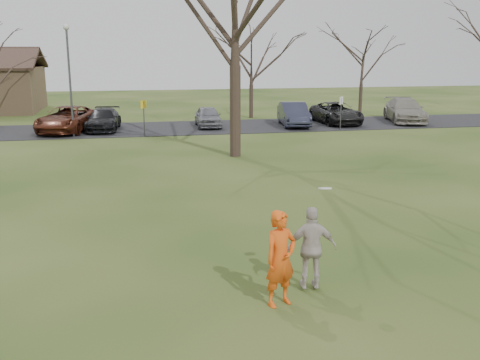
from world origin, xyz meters
name	(u,v)px	position (x,y,z in m)	size (l,w,h in m)	color
ground	(279,296)	(0.00, 0.00, 0.00)	(120.00, 120.00, 0.00)	#1E380F
parking_strip	(175,128)	(0.00, 25.00, 0.02)	(62.00, 6.50, 0.04)	black
player_defender	(281,259)	(-0.08, -0.35, 0.96)	(0.70, 0.46, 1.91)	#E35112
car_2	(68,119)	(-6.51, 24.56, 0.80)	(2.53, 5.48, 1.52)	#522213
car_3	(104,120)	(-4.40, 24.80, 0.69)	(1.83, 4.50, 1.31)	black
car_4	(208,117)	(2.15, 25.06, 0.69)	(1.54, 3.82, 1.30)	gray
car_5	(294,114)	(7.71, 24.41, 0.79)	(1.60, 4.58, 1.51)	#292B3E
car_6	(336,113)	(10.88, 25.00, 0.74)	(2.34, 5.07, 1.41)	black
car_7	(405,110)	(15.82, 24.85, 0.82)	(2.19, 5.40, 1.57)	gray
catching_play	(312,248)	(0.73, 0.15, 0.94)	(1.06, 0.56, 2.17)	#BBAFA7
lamp_post	(69,67)	(-6.00, 22.50, 3.97)	(0.34, 0.34, 6.27)	#47474C
sign_yellow	(144,111)	(-2.00, 22.00, 1.45)	(0.35, 0.35, 2.08)	#47474C
sign_white	(341,107)	(10.00, 22.00, 1.45)	(0.35, 0.35, 2.08)	#47474C
big_tree	(235,1)	(2.00, 15.00, 7.00)	(9.00, 9.00, 14.00)	#352821
small_tree_row	(228,64)	(4.38, 30.06, 3.89)	(55.00, 5.90, 8.50)	#352821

